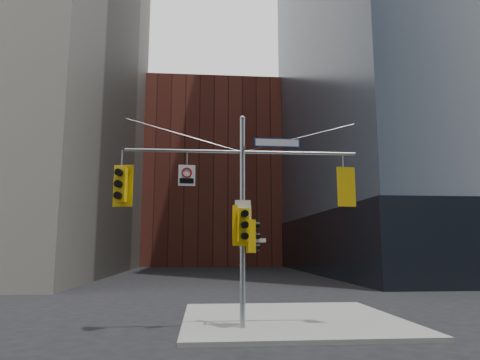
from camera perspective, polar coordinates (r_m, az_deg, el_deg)
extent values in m
plane|color=black|center=(12.77, 1.22, -21.36)|extent=(160.00, 160.00, 0.00)
cube|color=gray|center=(16.94, 6.80, -17.93)|extent=(8.00, 8.00, 0.15)
cube|color=black|center=(53.20, 28.85, -7.52)|extent=(36.40, 36.40, 6.00)
cube|color=brown|center=(71.30, -3.74, 0.22)|extent=(26.00, 20.00, 28.00)
cylinder|color=#97999F|center=(14.48, 0.34, -5.55)|extent=(0.18, 0.18, 7.20)
sphere|color=#97999F|center=(15.12, 0.32, 8.20)|extent=(0.20, 0.20, 0.20)
cylinder|color=#97999F|center=(14.77, -7.44, 3.87)|extent=(4.00, 0.11, 0.11)
cylinder|color=#97999F|center=(15.12, 7.91, 3.59)|extent=(4.00, 0.11, 0.11)
cylinder|color=#97999F|center=(14.47, 0.45, 4.06)|extent=(0.10, 0.70, 0.10)
cylinder|color=#97999F|center=(14.90, -7.40, 5.94)|extent=(4.00, 0.02, 1.12)
cylinder|color=#97999F|center=(15.25, 7.87, 5.60)|extent=(4.00, 0.02, 1.12)
cube|color=yellow|center=(14.80, -15.60, -0.62)|extent=(0.42, 0.33, 1.15)
cube|color=yellow|center=(14.98, -15.31, -0.73)|extent=(0.67, 0.18, 1.42)
cylinder|color=black|center=(14.66, -15.86, 0.98)|extent=(0.27, 0.22, 0.24)
cylinder|color=black|center=(14.74, -15.73, 0.92)|extent=(0.21, 0.06, 0.21)
cylinder|color=black|center=(14.60, -15.93, -0.50)|extent=(0.27, 0.22, 0.24)
cylinder|color=black|center=(14.68, -15.80, -0.55)|extent=(0.21, 0.06, 0.21)
cylinder|color=black|center=(14.55, -15.99, -1.99)|extent=(0.27, 0.22, 0.24)
cylinder|color=#0CE559|center=(14.63, -15.86, -2.03)|extent=(0.21, 0.06, 0.21)
cube|color=yellow|center=(15.33, 13.69, -0.97)|extent=(0.38, 0.29, 1.11)
cube|color=yellow|center=(15.16, 13.99, -0.88)|extent=(0.65, 0.11, 1.37)
cylinder|color=black|center=(15.57, 13.32, 0.26)|extent=(0.25, 0.19, 0.23)
cylinder|color=black|center=(15.50, 13.44, 0.31)|extent=(0.20, 0.04, 0.20)
cylinder|color=black|center=(15.52, 13.36, -1.08)|extent=(0.25, 0.19, 0.23)
cylinder|color=black|center=(15.44, 13.49, -1.04)|extent=(0.20, 0.04, 0.20)
cylinder|color=black|center=(15.47, 13.41, -2.43)|extent=(0.25, 0.19, 0.23)
cylinder|color=black|center=(15.40, 13.54, -2.39)|extent=(0.20, 0.04, 0.20)
cube|color=yellow|center=(14.49, 1.45, -7.49)|extent=(0.30, 0.39, 1.10)
cylinder|color=black|center=(14.55, 2.25, -6.05)|extent=(0.20, 0.25, 0.23)
cylinder|color=black|center=(14.53, 1.93, -6.05)|extent=(0.05, 0.20, 0.20)
cylinder|color=black|center=(14.54, 2.26, -7.50)|extent=(0.20, 0.25, 0.23)
cylinder|color=black|center=(14.52, 1.94, -7.50)|extent=(0.05, 0.20, 0.20)
cylinder|color=black|center=(14.54, 2.27, -8.94)|extent=(0.20, 0.25, 0.23)
cylinder|color=black|center=(14.51, 1.94, -8.94)|extent=(0.05, 0.20, 0.20)
cube|color=yellow|center=(14.19, 0.44, -6.03)|extent=(0.39, 0.30, 1.10)
cube|color=yellow|center=(14.37, 0.26, -6.07)|extent=(0.65, 0.13, 1.36)
cylinder|color=black|center=(14.01, 0.64, -4.50)|extent=(0.25, 0.20, 0.23)
cylinder|color=black|center=(14.09, 0.56, -4.52)|extent=(0.20, 0.05, 0.20)
cylinder|color=black|center=(13.99, 0.64, -5.99)|extent=(0.25, 0.20, 0.23)
cylinder|color=black|center=(14.07, 0.56, -6.01)|extent=(0.20, 0.05, 0.20)
cylinder|color=black|center=(13.98, 0.64, -7.49)|extent=(0.25, 0.20, 0.23)
cylinder|color=black|center=(14.06, 0.56, -7.50)|extent=(0.20, 0.05, 0.20)
cube|color=navy|center=(15.05, 4.97, 4.96)|extent=(1.63, 0.08, 0.32)
cube|color=silver|center=(15.02, 4.99, 4.98)|extent=(1.53, 0.05, 0.24)
cube|color=silver|center=(14.58, -7.11, 0.63)|extent=(0.57, 0.10, 0.71)
torus|color=#B20A0A|center=(14.58, -7.10, 1.01)|extent=(0.35, 0.09, 0.35)
cube|color=black|center=(14.53, -7.13, -0.10)|extent=(0.47, 0.07, 0.17)
cube|color=silver|center=(14.38, 0.38, -4.09)|extent=(0.53, 0.03, 0.70)
cube|color=#D88C00|center=(14.35, 0.39, -4.85)|extent=(0.39, 0.01, 0.31)
cube|color=silver|center=(14.50, 2.13, -8.05)|extent=(0.68, 0.04, 0.14)
cube|color=#145926|center=(14.90, 0.18, -8.76)|extent=(0.09, 0.75, 0.15)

